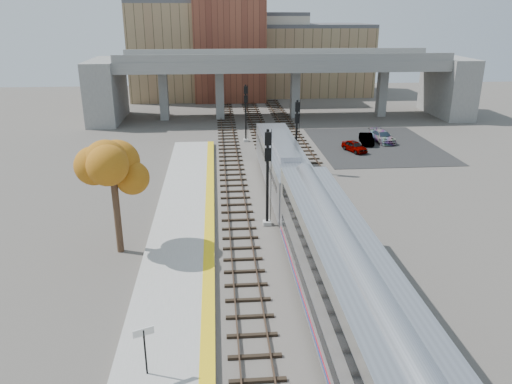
{
  "coord_description": "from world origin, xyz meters",
  "views": [
    {
      "loc": [
        -4.68,
        -27.63,
        14.97
      ],
      "look_at": [
        -1.9,
        6.36,
        2.5
      ],
      "focal_mm": 35.0,
      "sensor_mm": 36.0,
      "label": 1
    }
  ],
  "objects_px": {
    "signal_mast_mid": "(296,137)",
    "signal_mast_near": "(268,179)",
    "coach": "(350,304)",
    "signal_mast_far": "(246,114)",
    "car_a": "(354,146)",
    "tree": "(113,172)",
    "car_c": "(382,136)",
    "car_b": "(366,139)",
    "locomotive": "(283,165)"
  },
  "relations": [
    {
      "from": "car_a",
      "to": "locomotive",
      "type": "bearing_deg",
      "value": -150.76
    },
    {
      "from": "car_a",
      "to": "tree",
      "type": "bearing_deg",
      "value": -155.3
    },
    {
      "from": "signal_mast_mid",
      "to": "car_c",
      "type": "distance_m",
      "value": 16.52
    },
    {
      "from": "tree",
      "to": "car_c",
      "type": "xyz_separation_m",
      "value": [
        26.36,
        26.82,
        -4.8
      ]
    },
    {
      "from": "coach",
      "to": "car_c",
      "type": "height_order",
      "value": "coach"
    },
    {
      "from": "signal_mast_near",
      "to": "tree",
      "type": "xyz_separation_m",
      "value": [
        -10.06,
        -3.43,
        1.89
      ]
    },
    {
      "from": "signal_mast_mid",
      "to": "signal_mast_far",
      "type": "distance_m",
      "value": 13.09
    },
    {
      "from": "tree",
      "to": "car_c",
      "type": "relative_size",
      "value": 1.63
    },
    {
      "from": "car_a",
      "to": "car_c",
      "type": "bearing_deg",
      "value": 20.39
    },
    {
      "from": "signal_mast_near",
      "to": "car_a",
      "type": "xyz_separation_m",
      "value": [
        11.82,
        19.37,
        -2.97
      ]
    },
    {
      "from": "signal_mast_mid",
      "to": "signal_mast_far",
      "type": "xyz_separation_m",
      "value": [
        -4.1,
        12.43,
        -0.17
      ]
    },
    {
      "from": "locomotive",
      "to": "car_c",
      "type": "xyz_separation_m",
      "value": [
        14.2,
        15.9,
        -1.58
      ]
    },
    {
      "from": "signal_mast_mid",
      "to": "car_c",
      "type": "height_order",
      "value": "signal_mast_mid"
    },
    {
      "from": "signal_mast_near",
      "to": "car_a",
      "type": "relative_size",
      "value": 2.07
    },
    {
      "from": "signal_mast_mid",
      "to": "car_a",
      "type": "relative_size",
      "value": 2.02
    },
    {
      "from": "car_b",
      "to": "car_c",
      "type": "distance_m",
      "value": 2.33
    },
    {
      "from": "signal_mast_near",
      "to": "signal_mast_mid",
      "type": "relative_size",
      "value": 1.02
    },
    {
      "from": "coach",
      "to": "signal_mast_mid",
      "type": "xyz_separation_m",
      "value": [
        2.0,
        27.73,
        0.7
      ]
    },
    {
      "from": "signal_mast_far",
      "to": "car_a",
      "type": "relative_size",
      "value": 1.94
    },
    {
      "from": "tree",
      "to": "car_b",
      "type": "xyz_separation_m",
      "value": [
        24.19,
        25.99,
        -4.84
      ]
    },
    {
      "from": "signal_mast_mid",
      "to": "car_b",
      "type": "height_order",
      "value": "signal_mast_mid"
    },
    {
      "from": "signal_mast_mid",
      "to": "car_b",
      "type": "xyz_separation_m",
      "value": [
        10.03,
        9.95,
        -2.84
      ]
    },
    {
      "from": "signal_mast_near",
      "to": "signal_mast_mid",
      "type": "xyz_separation_m",
      "value": [
        4.1,
        12.61,
        -0.11
      ]
    },
    {
      "from": "signal_mast_far",
      "to": "car_a",
      "type": "xyz_separation_m",
      "value": [
        11.82,
        -5.67,
        -2.69
      ]
    },
    {
      "from": "locomotive",
      "to": "car_b",
      "type": "height_order",
      "value": "locomotive"
    },
    {
      "from": "car_c",
      "to": "signal_mast_far",
      "type": "bearing_deg",
      "value": 165.94
    },
    {
      "from": "locomotive",
      "to": "car_a",
      "type": "distance_m",
      "value": 15.44
    },
    {
      "from": "signal_mast_near",
      "to": "car_a",
      "type": "bearing_deg",
      "value": 58.61
    },
    {
      "from": "coach",
      "to": "signal_mast_near",
      "type": "distance_m",
      "value": 15.28
    },
    {
      "from": "signal_mast_mid",
      "to": "signal_mast_far",
      "type": "bearing_deg",
      "value": 108.25
    },
    {
      "from": "signal_mast_near",
      "to": "signal_mast_far",
      "type": "relative_size",
      "value": 1.06
    },
    {
      "from": "locomotive",
      "to": "signal_mast_mid",
      "type": "height_order",
      "value": "signal_mast_mid"
    },
    {
      "from": "signal_mast_mid",
      "to": "tree",
      "type": "bearing_deg",
      "value": -131.44
    },
    {
      "from": "signal_mast_near",
      "to": "signal_mast_mid",
      "type": "distance_m",
      "value": 13.26
    },
    {
      "from": "locomotive",
      "to": "car_a",
      "type": "xyz_separation_m",
      "value": [
        9.72,
        11.88,
        -1.64
      ]
    },
    {
      "from": "signal_mast_far",
      "to": "coach",
      "type": "bearing_deg",
      "value": -87.01
    },
    {
      "from": "signal_mast_mid",
      "to": "signal_mast_far",
      "type": "height_order",
      "value": "signal_mast_mid"
    },
    {
      "from": "coach",
      "to": "signal_mast_near",
      "type": "bearing_deg",
      "value": 97.91
    },
    {
      "from": "car_b",
      "to": "tree",
      "type": "bearing_deg",
      "value": -125.44
    },
    {
      "from": "car_c",
      "to": "signal_mast_mid",
      "type": "bearing_deg",
      "value": -146.81
    },
    {
      "from": "signal_mast_far",
      "to": "car_c",
      "type": "height_order",
      "value": "signal_mast_far"
    },
    {
      "from": "car_b",
      "to": "coach",
      "type": "bearing_deg",
      "value": -100.2
    },
    {
      "from": "car_a",
      "to": "car_c",
      "type": "height_order",
      "value": "car_c"
    },
    {
      "from": "tree",
      "to": "signal_mast_near",
      "type": "bearing_deg",
      "value": 18.83
    },
    {
      "from": "signal_mast_mid",
      "to": "tree",
      "type": "relative_size",
      "value": 0.95
    },
    {
      "from": "signal_mast_far",
      "to": "tree",
      "type": "height_order",
      "value": "tree"
    },
    {
      "from": "signal_mast_mid",
      "to": "signal_mast_near",
      "type": "bearing_deg",
      "value": -108.01
    },
    {
      "from": "locomotive",
      "to": "signal_mast_mid",
      "type": "xyz_separation_m",
      "value": [
        2.0,
        5.12,
        1.22
      ]
    },
    {
      "from": "signal_mast_mid",
      "to": "locomotive",
      "type": "bearing_deg",
      "value": -111.34
    },
    {
      "from": "signal_mast_mid",
      "to": "tree",
      "type": "distance_m",
      "value": 21.49
    }
  ]
}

